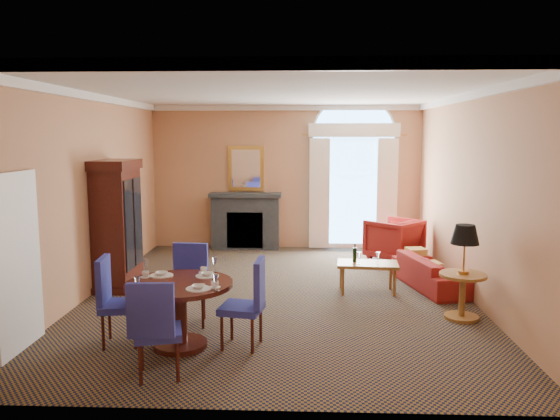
{
  "coord_description": "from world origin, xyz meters",
  "views": [
    {
      "loc": [
        0.37,
        -8.5,
        2.54
      ],
      "look_at": [
        0.0,
        0.5,
        1.3
      ],
      "focal_mm": 35.0,
      "sensor_mm": 36.0,
      "label": 1
    }
  ],
  "objects_px": {
    "armoire": "(117,226)",
    "coffee_table": "(367,265)",
    "armchair": "(394,240)",
    "side_table": "(464,260)",
    "dining_table": "(180,299)",
    "sofa": "(432,272)"
  },
  "relations": [
    {
      "from": "dining_table",
      "to": "sofa",
      "type": "xyz_separation_m",
      "value": [
        3.64,
        2.75,
        -0.33
      ]
    },
    {
      "from": "sofa",
      "to": "side_table",
      "type": "distance_m",
      "value": 1.66
    },
    {
      "from": "armoire",
      "to": "coffee_table",
      "type": "bearing_deg",
      "value": -2.51
    },
    {
      "from": "armoire",
      "to": "side_table",
      "type": "xyz_separation_m",
      "value": [
        5.32,
        -1.42,
        -0.2
      ]
    },
    {
      "from": "armoire",
      "to": "coffee_table",
      "type": "xyz_separation_m",
      "value": [
        4.15,
        -0.18,
        -0.58
      ]
    },
    {
      "from": "armoire",
      "to": "sofa",
      "type": "bearing_deg",
      "value": 1.48
    },
    {
      "from": "dining_table",
      "to": "coffee_table",
      "type": "height_order",
      "value": "dining_table"
    },
    {
      "from": "armoire",
      "to": "armchair",
      "type": "distance_m",
      "value": 5.44
    },
    {
      "from": "coffee_table",
      "to": "armoire",
      "type": "bearing_deg",
      "value": -177.95
    },
    {
      "from": "dining_table",
      "to": "armoire",
      "type": "bearing_deg",
      "value": 121.98
    },
    {
      "from": "coffee_table",
      "to": "side_table",
      "type": "xyz_separation_m",
      "value": [
        1.17,
        -1.24,
        0.38
      ]
    },
    {
      "from": "dining_table",
      "to": "side_table",
      "type": "bearing_deg",
      "value": 17.92
    },
    {
      "from": "coffee_table",
      "to": "side_table",
      "type": "bearing_deg",
      "value": -42.08
    },
    {
      "from": "coffee_table",
      "to": "side_table",
      "type": "distance_m",
      "value": 1.75
    },
    {
      "from": "dining_table",
      "to": "armchair",
      "type": "xyz_separation_m",
      "value": [
        3.33,
        4.76,
        -0.16
      ]
    },
    {
      "from": "dining_table",
      "to": "armchair",
      "type": "bearing_deg",
      "value": 55.04
    },
    {
      "from": "sofa",
      "to": "dining_table",
      "type": "bearing_deg",
      "value": 114.28
    },
    {
      "from": "armchair",
      "to": "dining_table",
      "type": "bearing_deg",
      "value": 8.98
    },
    {
      "from": "side_table",
      "to": "coffee_table",
      "type": "bearing_deg",
      "value": 133.35
    },
    {
      "from": "sofa",
      "to": "coffee_table",
      "type": "relative_size",
      "value": 1.78
    },
    {
      "from": "armoire",
      "to": "coffee_table",
      "type": "distance_m",
      "value": 4.19
    },
    {
      "from": "armchair",
      "to": "side_table",
      "type": "xyz_separation_m",
      "value": [
        0.36,
        -3.57,
        0.4
      ]
    }
  ]
}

